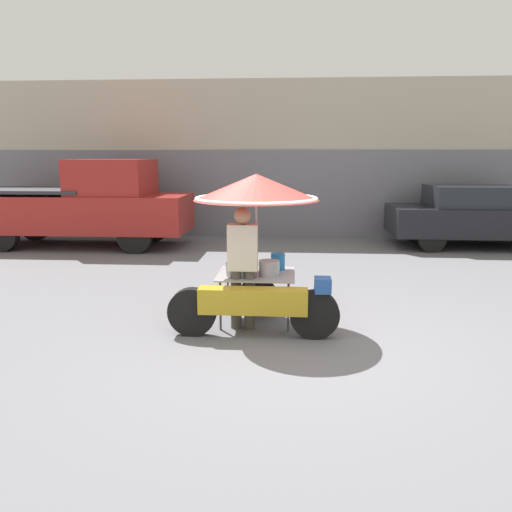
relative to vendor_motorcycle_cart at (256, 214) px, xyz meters
name	(u,v)px	position (x,y,z in m)	size (l,w,h in m)	color
ground_plane	(287,341)	(0.43, -0.66, -1.50)	(36.00, 36.00, 0.00)	slate
shopfront_building	(291,160)	(0.43, 8.41, 0.62)	(28.00, 2.06, 4.27)	#B2A893
vendor_motorcycle_cart	(256,214)	(0.00, 0.00, 0.00)	(2.16, 1.66, 2.01)	black
vendor_person	(243,262)	(-0.16, -0.21, -0.60)	(0.38, 0.22, 1.60)	#4C473D
parked_car	(478,216)	(5.09, 6.17, -0.71)	(4.35, 1.83, 1.53)	black
pickup_truck	(86,205)	(-4.64, 5.58, -0.47)	(5.39, 1.90, 2.16)	black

